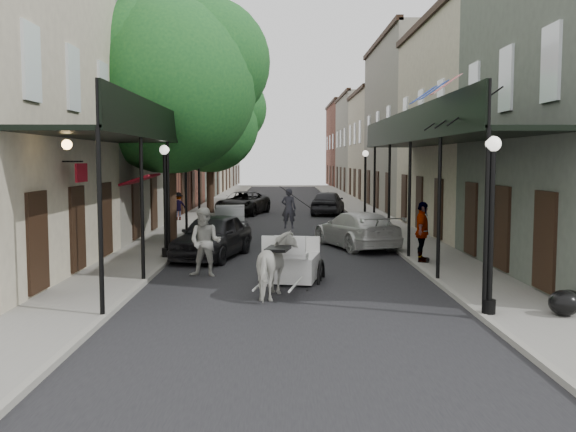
{
  "coord_description": "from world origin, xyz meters",
  "views": [
    {
      "loc": [
        -0.27,
        -15.19,
        3.34
      ],
      "look_at": [
        -0.05,
        4.68,
        1.6
      ],
      "focal_mm": 40.0,
      "sensor_mm": 36.0,
      "label": 1
    }
  ],
  "objects_px": {
    "carriage": "(294,243)",
    "car_left_mid": "(230,219)",
    "lamppost_right_near": "(491,222)",
    "horse": "(277,266)",
    "pedestrian_sidewalk_right": "(422,232)",
    "car_right_near": "(356,230)",
    "pedestrian_walking": "(205,242)",
    "car_right_far": "(328,202)",
    "tree_far": "(216,119)",
    "car_left_near": "(213,236)",
    "lamppost_left": "(165,199)",
    "tree_near": "(180,79)",
    "lamppost_right_far": "(365,185)",
    "pedestrian_sidewalk_left": "(178,206)",
    "car_left_far": "(243,203)"
  },
  "relations": [
    {
      "from": "carriage",
      "to": "car_left_mid",
      "type": "bearing_deg",
      "value": 114.2
    },
    {
      "from": "lamppost_right_near",
      "to": "car_left_mid",
      "type": "xyz_separation_m",
      "value": [
        -6.7,
        16.0,
        -1.42
      ]
    },
    {
      "from": "horse",
      "to": "pedestrian_sidewalk_right",
      "type": "height_order",
      "value": "pedestrian_sidewalk_right"
    },
    {
      "from": "car_right_near",
      "to": "lamppost_right_near",
      "type": "bearing_deg",
      "value": 79.59
    },
    {
      "from": "pedestrian_walking",
      "to": "car_right_far",
      "type": "distance_m",
      "value": 21.49
    },
    {
      "from": "tree_far",
      "to": "car_right_far",
      "type": "distance_m",
      "value": 8.53
    },
    {
      "from": "car_left_near",
      "to": "car_right_near",
      "type": "xyz_separation_m",
      "value": [
        5.2,
        2.49,
        -0.06
      ]
    },
    {
      "from": "lamppost_left",
      "to": "pedestrian_sidewalk_right",
      "type": "bearing_deg",
      "value": -7.64
    },
    {
      "from": "tree_near",
      "to": "car_right_near",
      "type": "distance_m",
      "value": 9.01
    },
    {
      "from": "tree_near",
      "to": "car_right_far",
      "type": "height_order",
      "value": "tree_near"
    },
    {
      "from": "lamppost_left",
      "to": "pedestrian_sidewalk_right",
      "type": "height_order",
      "value": "lamppost_left"
    },
    {
      "from": "carriage",
      "to": "lamppost_left",
      "type": "bearing_deg",
      "value": 151.64
    },
    {
      "from": "car_left_near",
      "to": "car_right_near",
      "type": "height_order",
      "value": "car_left_near"
    },
    {
      "from": "lamppost_right_near",
      "to": "carriage",
      "type": "xyz_separation_m",
      "value": [
        -4.0,
        4.57,
        -1.03
      ]
    },
    {
      "from": "lamppost_right_far",
      "to": "pedestrian_sidewalk_left",
      "type": "distance_m",
      "value": 10.04
    },
    {
      "from": "carriage",
      "to": "pedestrian_walking",
      "type": "relative_size",
      "value": 1.32
    },
    {
      "from": "car_left_far",
      "to": "car_right_near",
      "type": "bearing_deg",
      "value": -57.11
    },
    {
      "from": "car_left_mid",
      "to": "car_right_near",
      "type": "relative_size",
      "value": 0.8
    },
    {
      "from": "lamppost_right_near",
      "to": "carriage",
      "type": "relative_size",
      "value": 1.42
    },
    {
      "from": "tree_near",
      "to": "lamppost_left",
      "type": "distance_m",
      "value": 6.1
    },
    {
      "from": "lamppost_right_near",
      "to": "car_left_mid",
      "type": "relative_size",
      "value": 0.97
    },
    {
      "from": "car_left_mid",
      "to": "pedestrian_walking",
      "type": "bearing_deg",
      "value": -92.6
    },
    {
      "from": "lamppost_left",
      "to": "lamppost_right_far",
      "type": "height_order",
      "value": "same"
    },
    {
      "from": "lamppost_right_far",
      "to": "lamppost_right_near",
      "type": "bearing_deg",
      "value": -90.0
    },
    {
      "from": "tree_far",
      "to": "car_left_far",
      "type": "relative_size",
      "value": 1.69
    },
    {
      "from": "pedestrian_walking",
      "to": "pedestrian_sidewalk_right",
      "type": "xyz_separation_m",
      "value": [
        6.63,
        1.89,
        0.08
      ]
    },
    {
      "from": "carriage",
      "to": "pedestrian_sidewalk_right",
      "type": "distance_m",
      "value": 4.71
    },
    {
      "from": "lamppost_right_near",
      "to": "car_left_mid",
      "type": "height_order",
      "value": "lamppost_right_near"
    },
    {
      "from": "carriage",
      "to": "pedestrian_sidewalk_right",
      "type": "relative_size",
      "value": 1.37
    },
    {
      "from": "tree_far",
      "to": "horse",
      "type": "relative_size",
      "value": 4.64
    },
    {
      "from": "lamppost_right_near",
      "to": "lamppost_left",
      "type": "xyz_separation_m",
      "value": [
        -8.2,
        8.0,
        0.0
      ]
    },
    {
      "from": "carriage",
      "to": "car_right_near",
      "type": "bearing_deg",
      "value": 79.68
    },
    {
      "from": "lamppost_right_near",
      "to": "pedestrian_sidewalk_right",
      "type": "xyz_separation_m",
      "value": [
        0.1,
        6.89,
        -0.98
      ]
    },
    {
      "from": "horse",
      "to": "pedestrian_sidewalk_left",
      "type": "xyz_separation_m",
      "value": [
        -5.44,
        18.97,
        0.08
      ]
    },
    {
      "from": "tree_far",
      "to": "car_right_near",
      "type": "distance_m",
      "value": 17.43
    },
    {
      "from": "car_right_near",
      "to": "car_left_mid",
      "type": "bearing_deg",
      "value": -62.06
    },
    {
      "from": "tree_near",
      "to": "tree_far",
      "type": "height_order",
      "value": "tree_near"
    },
    {
      "from": "pedestrian_sidewalk_right",
      "to": "car_right_near",
      "type": "relative_size",
      "value": 0.4
    },
    {
      "from": "lamppost_right_far",
      "to": "pedestrian_sidewalk_right",
      "type": "bearing_deg",
      "value": -89.56
    },
    {
      "from": "car_right_near",
      "to": "car_right_far",
      "type": "relative_size",
      "value": 1.09
    },
    {
      "from": "car_right_near",
      "to": "lamppost_right_far",
      "type": "bearing_deg",
      "value": -117.64
    },
    {
      "from": "pedestrian_sidewalk_right",
      "to": "car_right_far",
      "type": "bearing_deg",
      "value": 23.1
    },
    {
      "from": "tree_far",
      "to": "lamppost_right_far",
      "type": "distance_m",
      "value": 11.05
    },
    {
      "from": "tree_near",
      "to": "lamppost_right_far",
      "type": "distance_m",
      "value": 12.24
    },
    {
      "from": "car_right_far",
      "to": "car_right_near",
      "type": "bearing_deg",
      "value": 100.63
    },
    {
      "from": "car_left_far",
      "to": "tree_near",
      "type": "bearing_deg",
      "value": -82.83
    },
    {
      "from": "horse",
      "to": "lamppost_left",
      "type": "bearing_deg",
      "value": -46.42
    },
    {
      "from": "lamppost_right_far",
      "to": "car_right_near",
      "type": "distance_m",
      "value": 9.22
    },
    {
      "from": "tree_near",
      "to": "pedestrian_sidewalk_left",
      "type": "height_order",
      "value": "tree_near"
    },
    {
      "from": "lamppost_right_far",
      "to": "carriage",
      "type": "bearing_deg",
      "value": -104.53
    }
  ]
}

